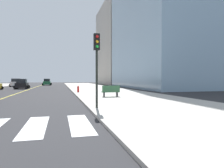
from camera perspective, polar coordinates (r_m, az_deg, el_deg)
name	(u,v)px	position (r m, az deg, el deg)	size (l,w,h in m)	color
sidewalk_kerb_east	(114,93)	(25.63, 0.60, -2.68)	(10.00, 120.00, 0.15)	#B2ADA3
lane_divider_paint	(33,88)	(45.04, -21.61, -1.07)	(0.16, 80.00, 0.01)	yellow
parking_garage_concrete	(127,46)	(71.98, 4.33, 10.76)	(18.00, 24.00, 27.07)	#B2ADA3
car_green_third	(47,82)	(62.94, -18.04, 0.49)	(2.75, 4.40, 1.96)	#236B42
car_black_fourth	(22,84)	(42.42, -24.27, -0.04)	(2.80, 4.38, 1.93)	black
car_white_fifth	(16,83)	(55.59, -25.65, 0.32)	(2.82, 4.51, 2.01)	silver
traffic_light_near_corner	(97,56)	(12.37, -4.37, 8.04)	(0.36, 0.41, 4.54)	black
park_bench	(111,91)	(19.98, -0.37, -2.10)	(1.80, 0.56, 1.12)	#33603D
fire_hydrant	(78,89)	(26.98, -9.62, -1.42)	(0.26, 0.26, 0.89)	red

